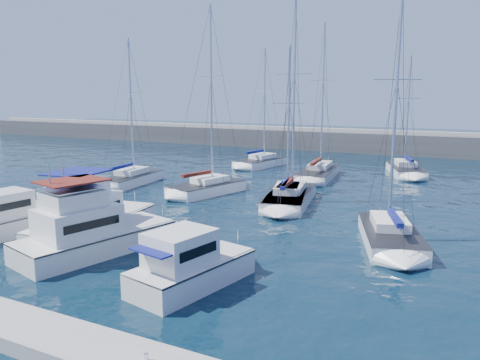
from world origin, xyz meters
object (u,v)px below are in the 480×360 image
at_px(sailboat_back_b, 319,173).
at_px(sailboat_back_c, 406,170).
at_px(motor_yacht_port_inner, 89,219).
at_px(motor_yacht_stbd_inner, 90,234).
at_px(sailboat_back_a, 261,162).
at_px(sailboat_mid_b, 207,188).
at_px(motor_yacht_port_outer, 11,219).
at_px(sailboat_mid_e, 390,235).
at_px(sailboat_mid_d, 290,197).
at_px(sailboat_mid_a, 130,179).
at_px(motor_yacht_stbd_outer, 189,267).
at_px(sailboat_mid_c, 286,198).

distance_m(sailboat_back_b, sailboat_back_c, 10.17).
xyz_separation_m(motor_yacht_port_inner, motor_yacht_stbd_inner, (2.24, -2.28, -0.00)).
bearing_deg(motor_yacht_port_inner, sailboat_back_a, 87.02).
bearing_deg(sailboat_mid_b, motor_yacht_port_outer, -91.25).
distance_m(motor_yacht_stbd_inner, sailboat_mid_b, 16.91).
height_order(motor_yacht_port_inner, sailboat_back_c, sailboat_back_c).
xyz_separation_m(motor_yacht_port_outer, motor_yacht_port_inner, (5.07, 1.68, 0.19)).
bearing_deg(sailboat_mid_e, sailboat_back_a, 110.82).
height_order(sailboat_mid_d, sailboat_mid_e, sailboat_mid_d).
distance_m(sailboat_mid_a, sailboat_mid_e, 27.41).
distance_m(motor_yacht_stbd_outer, sailboat_mid_b, 20.66).
xyz_separation_m(motor_yacht_port_inner, sailboat_mid_d, (7.92, 14.20, -0.60)).
relative_size(motor_yacht_port_inner, sailboat_mid_b, 0.55).
relative_size(motor_yacht_stbd_inner, sailboat_mid_d, 0.56).
xyz_separation_m(sailboat_mid_a, sailboat_mid_b, (9.15, -0.46, 0.04)).
distance_m(sailboat_mid_b, sailboat_back_a, 17.01).
distance_m(sailboat_mid_c, sailboat_back_a, 20.33).
bearing_deg(motor_yacht_port_inner, sailboat_mid_d, 53.49).
distance_m(motor_yacht_port_outer, sailboat_mid_a, 17.12).
bearing_deg(sailboat_mid_c, motor_yacht_port_inner, -135.13).
bearing_deg(motor_yacht_stbd_inner, sailboat_mid_d, 85.35).
relative_size(motor_yacht_port_outer, motor_yacht_stbd_outer, 1.15).
relative_size(sailboat_mid_b, sailboat_mid_c, 1.30).
bearing_deg(sailboat_back_a, sailboat_back_b, -14.24).
height_order(motor_yacht_port_inner, sailboat_mid_a, sailboat_mid_a).
bearing_deg(sailboat_mid_b, sailboat_back_a, 113.52).
bearing_deg(sailboat_mid_a, sailboat_back_a, 61.68).
xyz_separation_m(motor_yacht_port_inner, sailboat_mid_e, (16.96, 6.97, -0.60)).
bearing_deg(motor_yacht_port_outer, sailboat_mid_a, 111.62).
bearing_deg(motor_yacht_stbd_inner, sailboat_back_a, 112.22).
bearing_deg(motor_yacht_port_outer, motor_yacht_port_inner, 25.77).
relative_size(sailboat_mid_c, sailboat_back_a, 0.88).
height_order(motor_yacht_stbd_inner, sailboat_mid_c, sailboat_mid_c).
bearing_deg(motor_yacht_stbd_outer, motor_yacht_port_inner, 170.86).
bearing_deg(motor_yacht_port_outer, sailboat_mid_b, 80.34).
bearing_deg(sailboat_back_b, motor_yacht_port_inner, -109.50).
relative_size(motor_yacht_port_outer, sailboat_back_a, 0.52).
bearing_deg(sailboat_back_b, sailboat_mid_e, -68.31).
xyz_separation_m(motor_yacht_stbd_inner, sailboat_mid_b, (-2.36, 16.73, -0.57)).
height_order(sailboat_mid_b, sailboat_back_b, sailboat_mid_b).
bearing_deg(motor_yacht_port_inner, sailboat_back_c, 59.17).
bearing_deg(sailboat_mid_a, sailboat_mid_e, -22.41).
distance_m(sailboat_mid_a, sailboat_back_b, 19.75).
relative_size(motor_yacht_stbd_inner, sailboat_back_c, 0.70).
xyz_separation_m(sailboat_mid_b, sailboat_mid_e, (17.08, -7.47, -0.02)).
relative_size(motor_yacht_port_inner, sailboat_back_a, 0.63).
height_order(motor_yacht_port_inner, motor_yacht_stbd_outer, motor_yacht_port_inner).
distance_m(sailboat_back_a, sailboat_back_c, 16.92).
bearing_deg(sailboat_mid_d, sailboat_mid_a, 167.28).
bearing_deg(sailboat_mid_e, sailboat_back_c, 77.86).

